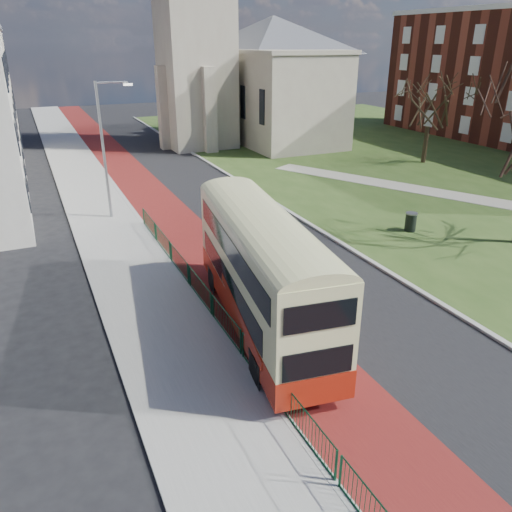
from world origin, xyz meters
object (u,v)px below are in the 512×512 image
bus (262,267)px  winter_tree_far (432,97)px  litter_bin (411,222)px  streetlamp (105,144)px

bus → winter_tree_far: 32.20m
winter_tree_far → litter_bin: size_ratio=7.50×
winter_tree_far → litter_bin: winter_tree_far is taller
streetlamp → litter_bin: streetlamp is taller
streetlamp → bus: bearing=-79.4°
streetlamp → litter_bin: 18.39m
bus → winter_tree_far: winter_tree_far is taller
bus → winter_tree_far: (25.39, 19.54, 3.17)m
bus → litter_bin: bearing=34.0°
winter_tree_far → litter_bin: bearing=-133.9°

